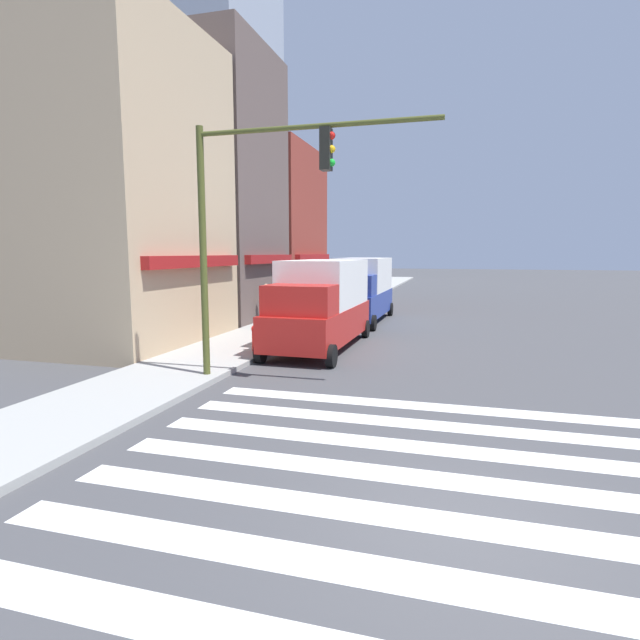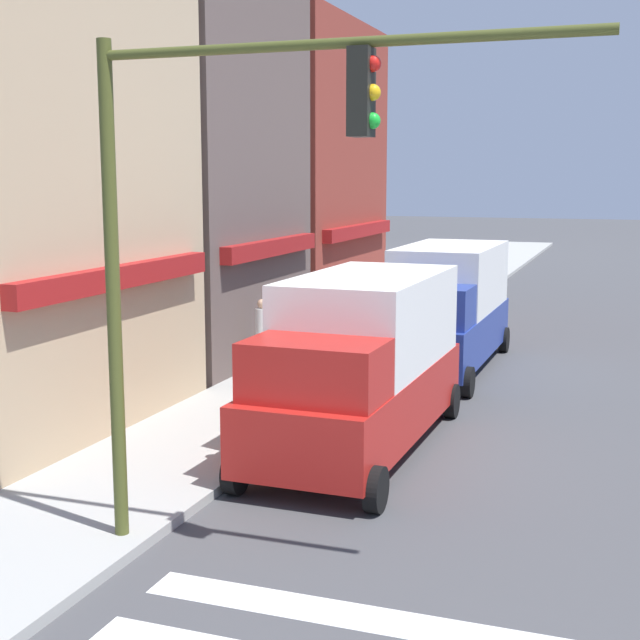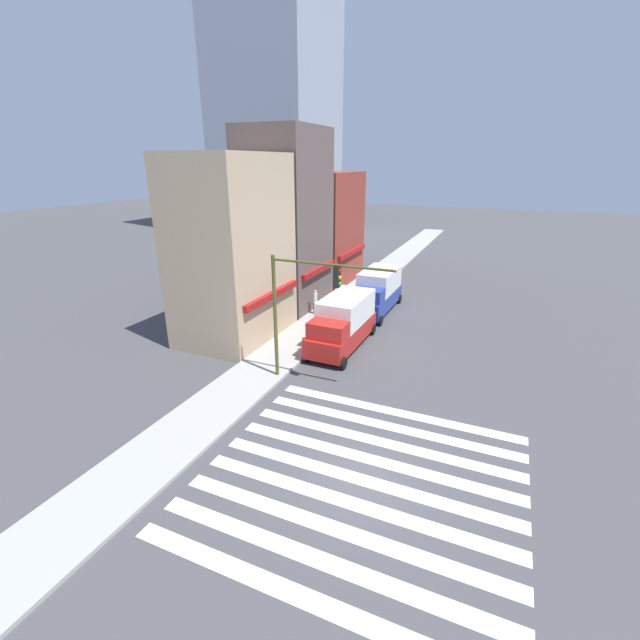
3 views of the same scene
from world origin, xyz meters
name	(u,v)px [view 1 (image 1 of 3)]	position (x,y,z in m)	size (l,w,h in m)	color
ground_plane	(459,525)	(0.00, 0.00, 0.00)	(200.00, 200.00, 0.00)	#424244
crosswalk_stripes	(459,525)	(0.00, 0.00, 0.00)	(10.00, 10.80, 0.01)	silver
storefront_row	(219,205)	(16.44, 11.50, 5.59)	(21.44, 5.30, 12.77)	tan
tower_distant	(200,34)	(47.85, 29.24, 27.65)	(15.28, 14.48, 55.30)	#939EAD
traffic_signal	(254,205)	(5.53, 4.98, 4.44)	(0.32, 5.95, 6.38)	#474C1E
box_truck_red	(321,303)	(10.51, 4.70, 1.59)	(6.24, 2.42, 3.04)	#B21E19
box_truck_blue	(361,289)	(17.62, 4.70, 1.59)	(6.22, 2.42, 3.04)	navy
pedestrian_white_shirt	(266,303)	(14.92, 8.48, 1.07)	(0.32, 0.32, 1.77)	#23232D
fire_hydrant	(255,337)	(8.73, 6.40, 0.61)	(0.24, 0.24, 0.84)	red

